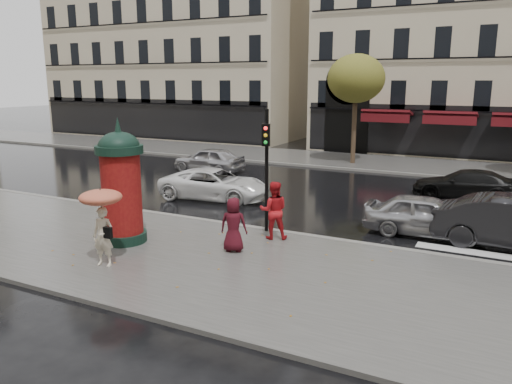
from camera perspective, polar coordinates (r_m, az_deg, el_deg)
The scene contains 17 objects.
ground at distance 14.39m, azimuth -1.81°, elevation -8.10°, with size 160.00×160.00×0.00m, color black.
near_sidewalk at distance 13.96m, azimuth -2.82°, elevation -8.51°, with size 90.00×7.00×0.12m, color #474744.
far_sidewalk at distance 31.85m, azimuth 14.93°, elevation 3.13°, with size 90.00×6.00×0.12m, color #474744.
near_kerb at distance 16.91m, azimuth 3.11°, elevation -4.66°, with size 90.00×0.25×0.14m, color slate.
far_kerb at distance 28.96m, azimuth 13.65°, elevation 2.31°, with size 90.00×0.25×0.14m, color slate.
zebra_crossing at distance 21.97m, azimuth 24.94°, elevation -1.95°, with size 3.60×11.75×0.01m, color silver.
bldg_far_left at distance 50.96m, azimuth -7.65°, elevation 19.56°, with size 24.00×14.00×22.90m.
tree_far_left at distance 30.96m, azimuth 11.37°, elevation 12.55°, with size 3.40×3.40×6.64m.
woman_umbrella at distance 14.06m, azimuth -17.21°, elevation -2.47°, with size 1.14×1.14×2.19m.
woman_red at distance 15.89m, azimuth 2.03°, elevation -2.10°, with size 0.91×0.71×1.86m, color red.
man_burgundy at distance 14.75m, azimuth -2.58°, elevation -3.74°, with size 0.80×0.52×1.63m, color #450D17.
morris_column at distance 15.93m, azimuth -15.16°, elevation 0.97°, with size 1.45×1.45×3.91m.
traffic_light at distance 16.30m, azimuth 1.20°, elevation 3.81°, with size 0.30×0.40×4.08m.
car_silver at distance 17.57m, azimuth 18.91°, elevation -2.56°, with size 1.64×4.07×1.39m, color #A7A7AC.
car_white at distance 21.80m, azimuth -4.76°, elevation 0.89°, with size 2.21×4.79×1.33m, color white.
car_black at distance 23.74m, azimuth 22.76°, elevation 0.83°, with size 1.78×4.37×1.27m, color black.
car_far_silver at distance 28.40m, azimuth -5.39°, elevation 3.71°, with size 1.66×4.13×1.41m, color #B7B6BC.
Camera 1 is at (6.52, -11.77, 5.10)m, focal length 35.00 mm.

